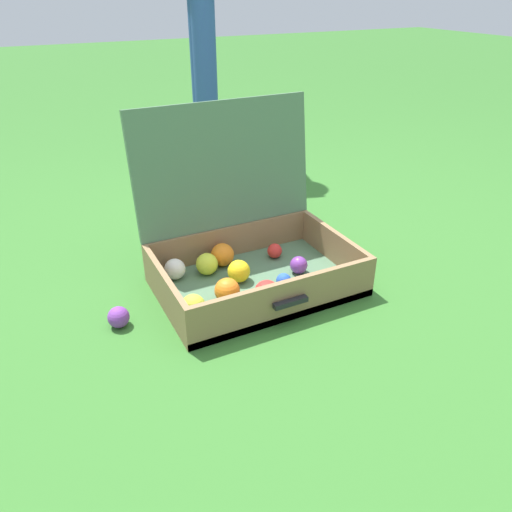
{
  "coord_description": "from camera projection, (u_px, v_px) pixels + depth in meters",
  "views": [
    {
      "loc": [
        -0.73,
        -1.24,
        0.9
      ],
      "look_at": [
        -0.1,
        0.02,
        0.12
      ],
      "focal_mm": 34.93,
      "sensor_mm": 36.0,
      "label": 1
    }
  ],
  "objects": [
    {
      "name": "ground_plane",
      "position": [
        283.0,
        283.0,
        1.69
      ],
      "size": [
        16.0,
        16.0,
        0.0
      ],
      "primitive_type": "plane",
      "color": "#336B28"
    },
    {
      "name": "open_suitcase",
      "position": [
        244.0,
        249.0,
        1.65
      ],
      "size": [
        0.63,
        0.52,
        0.56
      ],
      "color": "#4C7051",
      "rests_on": "ground"
    },
    {
      "name": "stray_ball_on_grass",
      "position": [
        119.0,
        317.0,
        1.46
      ],
      "size": [
        0.06,
        0.06,
        0.06
      ],
      "primitive_type": "sphere",
      "color": "purple",
      "rests_on": "ground"
    }
  ]
}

